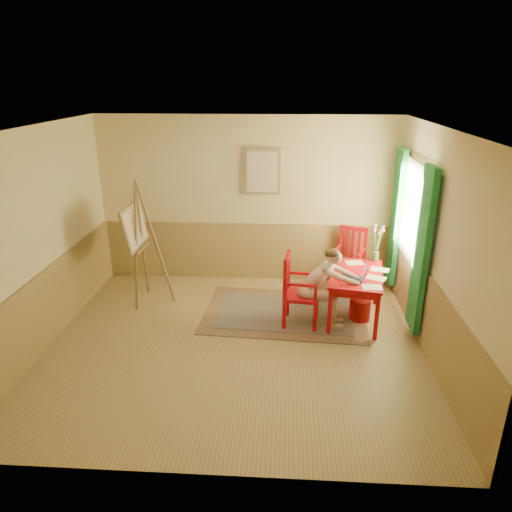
# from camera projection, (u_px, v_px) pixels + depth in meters

# --- Properties ---
(room) EXTENTS (5.04, 4.54, 2.84)m
(room) POSITION_uv_depth(u_px,v_px,m) (233.00, 245.00, 5.83)
(room) COLOR tan
(room) RESTS_ON ground
(wainscot) EXTENTS (5.00, 4.50, 1.00)m
(wainscot) POSITION_uv_depth(u_px,v_px,m) (240.00, 285.00, 6.90)
(wainscot) COLOR tan
(wainscot) RESTS_ON room
(window) EXTENTS (0.12, 2.01, 2.20)m
(window) POSITION_uv_depth(u_px,v_px,m) (409.00, 226.00, 6.74)
(window) COLOR white
(window) RESTS_ON room
(wall_portrait) EXTENTS (0.60, 0.05, 0.76)m
(wall_portrait) POSITION_uv_depth(u_px,v_px,m) (262.00, 172.00, 7.70)
(wall_portrait) COLOR #917E54
(wall_portrait) RESTS_ON room
(rug) EXTENTS (2.49, 1.74, 0.02)m
(rug) POSITION_uv_depth(u_px,v_px,m) (284.00, 313.00, 7.13)
(rug) COLOR #8C7251
(rug) RESTS_ON room
(table) EXTENTS (0.92, 1.31, 0.72)m
(table) POSITION_uv_depth(u_px,v_px,m) (356.00, 279.00, 6.77)
(table) COLOR red
(table) RESTS_ON room
(chair_left) EXTENTS (0.53, 0.51, 1.05)m
(chair_left) POSITION_uv_depth(u_px,v_px,m) (298.00, 290.00, 6.66)
(chair_left) COLOR red
(chair_left) RESTS_ON room
(chair_back) EXTENTS (0.61, 0.62, 1.05)m
(chair_back) POSITION_uv_depth(u_px,v_px,m) (349.00, 260.00, 7.77)
(chair_back) COLOR red
(chair_back) RESTS_ON room
(figure) EXTENTS (0.89, 0.42, 1.18)m
(figure) POSITION_uv_depth(u_px,v_px,m) (322.00, 284.00, 6.57)
(figure) COLOR #D7AD97
(figure) RESTS_ON room
(laptop) EXTENTS (0.43, 0.31, 0.23)m
(laptop) POSITION_uv_depth(u_px,v_px,m) (355.00, 276.00, 6.51)
(laptop) COLOR #1E2338
(laptop) RESTS_ON table
(papers) EXTENTS (0.63, 1.09, 0.00)m
(papers) POSITION_uv_depth(u_px,v_px,m) (370.00, 274.00, 6.71)
(papers) COLOR white
(papers) RESTS_ON table
(vase) EXTENTS (0.23, 0.28, 0.57)m
(vase) POSITION_uv_depth(u_px,v_px,m) (377.00, 245.00, 7.11)
(vase) COLOR #3F724C
(vase) RESTS_ON table
(wastebasket) EXTENTS (0.36, 0.36, 0.33)m
(wastebasket) POSITION_uv_depth(u_px,v_px,m) (360.00, 309.00, 6.90)
(wastebasket) COLOR #B31011
(wastebasket) RESTS_ON room
(easel) EXTENTS (0.65, 0.87, 1.96)m
(easel) POSITION_uv_depth(u_px,v_px,m) (137.00, 231.00, 7.13)
(easel) COLOR olive
(easel) RESTS_ON room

